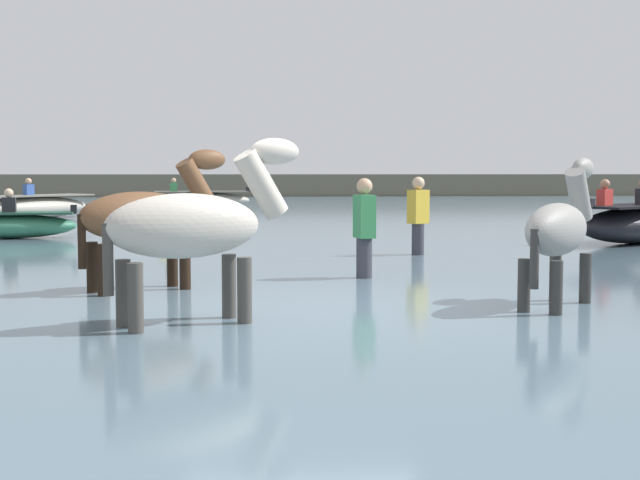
% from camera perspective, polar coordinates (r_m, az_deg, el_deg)
% --- Properties ---
extents(ground_plane, '(120.00, 120.00, 0.00)m').
position_cam_1_polar(ground_plane, '(8.74, -0.72, -6.88)').
color(ground_plane, gray).
extents(water_surface, '(90.00, 90.00, 0.37)m').
position_cam_1_polar(water_surface, '(18.62, -3.47, -0.31)').
color(water_surface, slate).
rests_on(water_surface, ground).
extents(horse_lead_grey, '(1.31, 1.51, 1.86)m').
position_cam_1_polar(horse_lead_grey, '(9.09, 15.06, 0.39)').
color(horse_lead_grey, gray).
rests_on(horse_lead_grey, ground).
extents(horse_trailing_pinto, '(1.81, 1.05, 2.01)m').
position_cam_1_polar(horse_trailing_pinto, '(7.82, -8.17, 0.56)').
color(horse_trailing_pinto, beige).
rests_on(horse_trailing_pinto, ground).
extents(horse_flank_bay, '(1.73, 1.16, 1.97)m').
position_cam_1_polar(horse_flank_bay, '(10.16, -11.14, 1.24)').
color(horse_flank_bay, brown).
rests_on(horse_flank_bay, ground).
extents(boat_far_offshore, '(3.36, 3.73, 1.16)m').
position_cam_1_polar(boat_far_offshore, '(26.48, -18.02, 2.03)').
color(boat_far_offshore, '#B2AD9E').
rests_on(boat_far_offshore, water_surface).
extents(boat_near_starboard, '(2.67, 1.14, 1.01)m').
position_cam_1_polar(boat_near_starboard, '(18.92, -19.23, 0.92)').
color(boat_near_starboard, '#337556').
rests_on(boat_near_starboard, water_surface).
extents(boat_near_port, '(3.50, 2.86, 1.20)m').
position_cam_1_polar(boat_near_port, '(17.77, 19.80, 1.02)').
color(boat_near_port, black).
rests_on(boat_near_port, water_surface).
extents(boat_mid_channel, '(3.57, 1.29, 1.12)m').
position_cam_1_polar(boat_mid_channel, '(32.64, -7.63, 2.58)').
color(boat_mid_channel, '#B2AD9E').
rests_on(boat_mid_channel, water_surface).
extents(person_wading_close, '(0.26, 0.35, 1.63)m').
position_cam_1_polar(person_wading_close, '(11.19, 2.86, 0.07)').
color(person_wading_close, '#383842').
rests_on(person_wading_close, ground).
extents(person_onlooker_left, '(0.38, 0.35, 1.63)m').
position_cam_1_polar(person_onlooker_left, '(14.39, 6.30, 1.01)').
color(person_onlooker_left, '#383842').
rests_on(person_onlooker_left, ground).
extents(channel_buoy, '(0.36, 0.36, 0.83)m').
position_cam_1_polar(channel_buoy, '(17.26, -9.81, 0.51)').
color(channel_buoy, yellow).
rests_on(channel_buoy, water_surface).
extents(far_shoreline, '(80.00, 2.40, 1.58)m').
position_cam_1_polar(far_shoreline, '(49.44, -4.95, 3.30)').
color(far_shoreline, '#605B4C').
rests_on(far_shoreline, ground).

